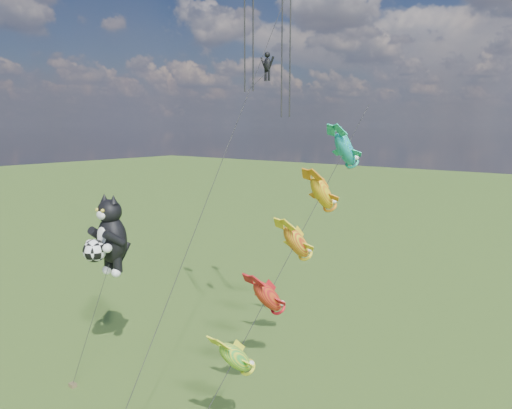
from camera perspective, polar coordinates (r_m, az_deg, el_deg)
The scene contains 3 objects.
cat_kite_rig at distance 29.80m, azimuth -16.53°, elevation -3.47°, with size 2.17×3.93×10.50m.
fish_windsock_rig at distance 24.31m, azimuth 4.60°, elevation -4.38°, with size 1.13×15.97×15.53m.
parafoil_rig at distance 28.15m, azimuth 0.97°, elevation 17.88°, with size 3.87×17.27×24.73m.
Camera 1 is at (29.37, -11.34, 14.38)m, focal length 35.00 mm.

